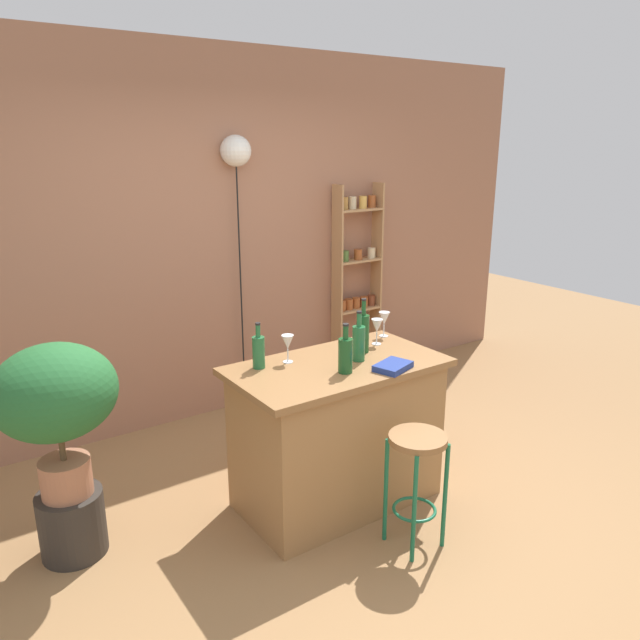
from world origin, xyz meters
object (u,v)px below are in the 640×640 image
bar_stool (417,465)px  spice_shelf (357,281)px  plant_stool (72,523)px  wine_glass_right (288,343)px  cookbook (393,366)px  bottle_wine_red (359,342)px  potted_plant (56,399)px  pendant_globe_light (236,154)px  wine_glass_center (384,319)px  bottle_sauce_amber (363,332)px  bottle_spirits_clear (259,351)px  bottle_vinegar (345,354)px  wine_glass_left (377,326)px

bar_stool → spice_shelf: (1.23, 2.09, 0.44)m
plant_stool → wine_glass_right: wine_glass_right is taller
cookbook → plant_stool: bearing=140.7°
bottle_wine_red → potted_plant: bearing=165.1°
plant_stool → bottle_wine_red: size_ratio=1.19×
pendant_globe_light → cookbook: bearing=-89.6°
bar_stool → wine_glass_right: size_ratio=3.95×
bar_stool → potted_plant: bearing=147.7°
spice_shelf → wine_glass_center: (-0.77, -1.27, 0.09)m
bar_stool → potted_plant: (-1.54, 0.98, 0.42)m
spice_shelf → potted_plant: (-2.77, -1.11, -0.03)m
bottle_wine_red → wine_glass_right: 0.41m
bar_stool → bottle_sauce_amber: 0.86m
bar_stool → pendant_globe_light: (0.09, 2.12, 1.55)m
cookbook → pendant_globe_light: size_ratio=0.10×
bottle_sauce_amber → bottle_spirits_clear: bearing=169.1°
wine_glass_center → bottle_vinegar: bearing=-148.1°
wine_glass_right → spice_shelf: bearing=40.6°
spice_shelf → pendant_globe_light: 1.58m
wine_glass_right → pendant_globe_light: bearing=73.2°
potted_plant → bottle_sauce_amber: bearing=-10.7°
potted_plant → wine_glass_left: bearing=-7.8°
bottle_spirits_clear → wine_glass_right: bottle_spirits_clear is taller
spice_shelf → potted_plant: bearing=-158.1°
bar_stool → wine_glass_center: size_ratio=3.95×
bottle_spirits_clear → spice_shelf: bearing=37.1°
wine_glass_center → pendant_globe_light: (-0.36, 1.30, 1.02)m
bottle_sauce_amber → wine_glass_center: 0.35m
bar_stool → wine_glass_center: wine_glass_center is taller
plant_stool → bottle_wine_red: 1.83m
bottle_wine_red → bottle_sauce_amber: bearing=41.4°
spice_shelf → pendant_globe_light: size_ratio=0.82×
spice_shelf → cookbook: bearing=-122.6°
bottle_spirits_clear → wine_glass_left: size_ratio=1.61×
wine_glass_right → pendant_globe_light: pendant_globe_light is taller
plant_stool → bottle_sauce_amber: size_ratio=1.06×
bottle_sauce_amber → potted_plant: bearing=169.3°
bottle_sauce_amber → wine_glass_right: bottle_sauce_amber is taller
pendant_globe_light → bottle_wine_red: bearing=-92.1°
potted_plant → plant_stool: bearing=0.0°
wine_glass_right → bottle_vinegar: bearing=-60.9°
bottle_wine_red → pendant_globe_light: pendant_globe_light is taller
plant_stool → wine_glass_center: (2.00, -0.16, 0.83)m
wine_glass_center → wine_glass_right: (-0.77, -0.05, 0.00)m
bottle_spirits_clear → bottle_vinegar: bearing=-43.0°
bar_stool → wine_glass_right: bearing=112.6°
spice_shelf → bottle_vinegar: (-1.37, -1.64, 0.08)m
bottle_spirits_clear → potted_plant: bearing=169.4°
bottle_wine_red → bar_stool: bearing=-93.8°
wine_glass_center → wine_glass_right: bearing=-176.0°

